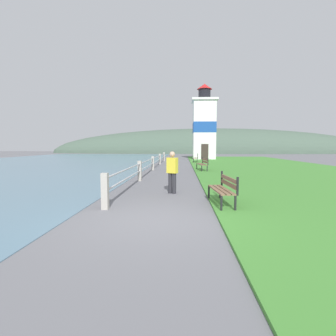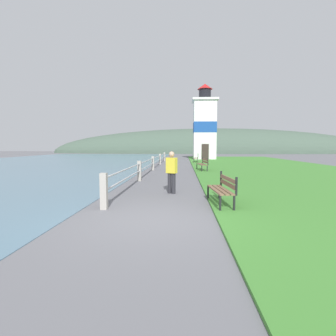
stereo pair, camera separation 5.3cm
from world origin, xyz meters
name	(u,v)px [view 2 (the right image)]	position (x,y,z in m)	size (l,w,h in m)	color
ground_plane	(152,220)	(0.00, 0.00, 0.00)	(160.00, 160.00, 0.00)	slate
grass_verge	(271,168)	(7.54, 14.46, 0.03)	(12.00, 43.39, 0.06)	#428433
water_strip	(2,167)	(-14.04, 14.46, 0.01)	(24.00, 69.43, 0.01)	slate
seawall_railing	(153,162)	(-1.44, 12.79, 0.59)	(0.18, 23.77, 1.01)	#A8A399
park_bench_near	(223,187)	(1.91, 1.65, 0.54)	(0.64, 1.73, 0.94)	brown
park_bench_midway	(203,163)	(2.14, 12.37, 0.54)	(0.71, 1.84, 0.94)	brown
park_bench_far	(197,157)	(2.18, 21.79, 0.54)	(0.57, 1.81, 0.94)	brown
lighthouse	(205,126)	(3.51, 28.58, 4.29)	(3.25, 3.25, 9.72)	white
person_strolling	(172,171)	(0.32, 3.53, 0.84)	(0.43, 0.35, 1.55)	#28282D
distant_hillside	(213,153)	(8.00, 58.93, 0.00)	(80.00, 16.00, 12.00)	#475B4C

